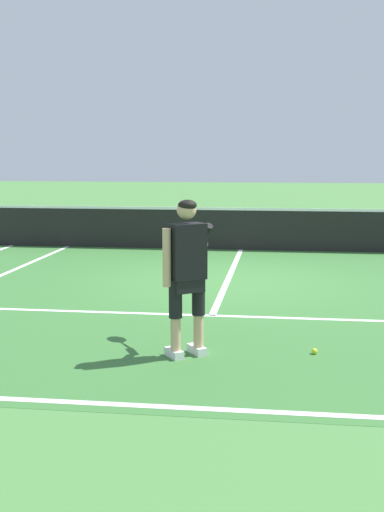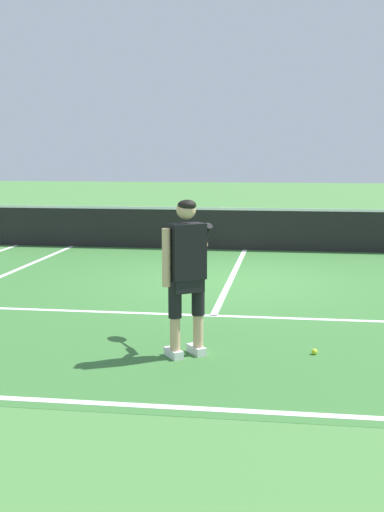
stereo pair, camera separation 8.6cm
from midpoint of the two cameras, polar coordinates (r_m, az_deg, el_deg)
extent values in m
plane|color=#477F3D|center=(11.73, 3.44, -2.13)|extent=(80.00, 80.00, 0.00)
cube|color=#387033|center=(10.71, 2.95, -3.16)|extent=(10.98, 10.19, 0.00)
cube|color=white|center=(6.04, -1.50, -12.62)|extent=(10.98, 0.10, 0.01)
cube|color=white|center=(9.24, 2.08, -5.05)|extent=(8.23, 0.10, 0.01)
cube|color=white|center=(12.36, 3.69, -1.56)|extent=(0.10, 6.40, 0.01)
cube|color=black|center=(15.46, 4.67, 2.18)|extent=(11.84, 0.02, 0.91)
cube|color=white|center=(15.41, 4.69, 3.97)|extent=(11.84, 0.03, 0.06)
cube|color=white|center=(7.41, -1.23, -8.20)|extent=(0.25, 0.29, 0.09)
cube|color=white|center=(7.53, 0.70, -7.92)|extent=(0.25, 0.29, 0.09)
cylinder|color=tan|center=(7.31, -1.10, -6.60)|extent=(0.11, 0.11, 0.36)
cylinder|color=black|center=(7.22, -1.11, -3.65)|extent=(0.14, 0.14, 0.41)
cylinder|color=tan|center=(7.44, 0.85, -6.34)|extent=(0.11, 0.11, 0.36)
cylinder|color=black|center=(7.35, 0.86, -3.44)|extent=(0.14, 0.14, 0.41)
cube|color=black|center=(7.25, -0.11, -2.27)|extent=(0.39, 0.36, 0.20)
cube|color=black|center=(7.19, -0.12, 0.39)|extent=(0.44, 0.40, 0.60)
cylinder|color=tan|center=(7.10, -1.84, -0.14)|extent=(0.09, 0.09, 0.62)
cylinder|color=black|center=(7.37, 1.40, 1.77)|extent=(0.23, 0.27, 0.29)
cylinder|color=tan|center=(7.59, 0.90, 0.91)|extent=(0.23, 0.28, 0.14)
sphere|color=tan|center=(7.15, -0.15, 3.93)|extent=(0.21, 0.21, 0.21)
ellipsoid|color=black|center=(7.13, -0.08, 4.32)|extent=(0.28, 0.28, 0.12)
cylinder|color=#232326|center=(7.80, 0.24, 0.89)|extent=(0.14, 0.18, 0.03)
cylinder|color=black|center=(7.93, -0.26, 1.02)|extent=(0.08, 0.10, 0.02)
torus|color=black|center=(8.09, -0.85, 1.18)|extent=(0.19, 0.26, 0.30)
cylinder|color=silver|center=(8.09, -0.85, 1.18)|extent=(0.15, 0.21, 0.25)
sphere|color=#CCE02D|center=(7.63, 10.62, -7.94)|extent=(0.07, 0.07, 0.07)
camera|label=1|loc=(0.04, -89.67, 0.05)|focal=47.37mm
camera|label=2|loc=(0.04, 90.33, -0.05)|focal=47.37mm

